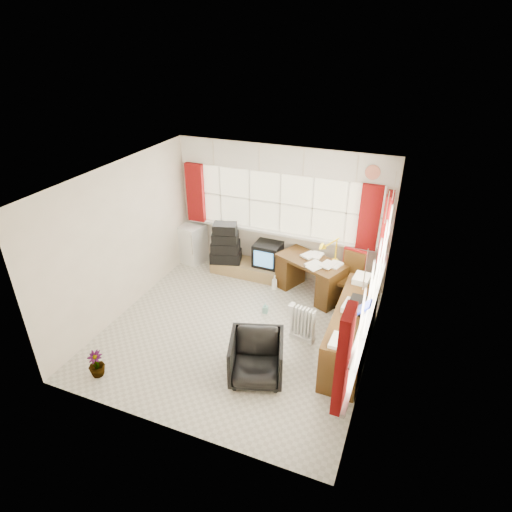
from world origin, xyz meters
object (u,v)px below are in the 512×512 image
Objects in this scene: radiator at (303,326)px; tv_bench at (248,268)px; mini_fridge at (192,243)px; task_chair at (351,276)px; desk at (310,275)px; desk_lamp at (337,244)px; office_chair at (256,358)px; credenza at (351,330)px; crt_tv at (268,254)px.

radiator is 2.16m from tv_bench.
task_chair is at bearing -5.77° from mini_fridge.
desk_lamp reaches higher than desk.
mini_fridge is at bearing 176.39° from desk_lamp.
credenza reaches higher than office_chair.
credenza is (0.58, -1.41, -0.62)m from desk_lamp.
credenza is (0.97, -1.28, 0.00)m from desk.
desk_lamp reaches higher than radiator.
credenza reaches higher than radiator.
desk is 1.30m from radiator.
radiator is 1.13× the size of crt_tv.
desk reaches higher than office_chair.
task_chair is 2.08m from tv_bench.
tv_bench is at bearing 135.89° from radiator.
task_chair is at bearing -23.85° from desk_lamp.
tv_bench is 1.28m from mini_fridge.
task_chair is (0.72, -0.01, 0.14)m from desk.
task_chair is at bearing -1.08° from desk.
desk is at bearing 100.83° from radiator.
desk is 0.75m from desk_lamp.
mini_fridge is at bearing 174.23° from task_chair.
office_chair is at bearing -92.71° from desk.
office_chair is 0.92× the size of mini_fridge.
crt_tv is at bearing 168.87° from task_chair.
crt_tv is (-1.16, 1.57, 0.25)m from radiator.
desk_lamp is 1.92m from tv_bench.
mini_fridge is (-2.95, 0.19, -0.62)m from desk_lamp.
tv_bench is at bearing 169.71° from desk.
desk is at bearing 69.65° from office_chair.
desk_lamp is 0.46× the size of task_chair.
desk_lamp is (0.39, 0.13, 0.62)m from desk.
credenza reaches higher than tv_bench.
mini_fridge is (-3.28, 0.33, -0.14)m from task_chair.
desk_lamp is 0.60m from task_chair.
crt_tv is 0.64× the size of mini_fridge.
radiator is 1.97m from crt_tv.
crt_tv is at bearing 161.44° from desk.
crt_tv is at bearing 126.34° from radiator.
crt_tv is (-0.92, 0.31, 0.09)m from desk.
office_chair is at bearing -72.80° from crt_tv.
mini_fridge is at bearing 179.65° from crt_tv.
office_chair is 1.29× the size of radiator.
desk reaches higher than tv_bench.
radiator is at bearing -110.72° from task_chair.
office_chair is (-0.50, -2.43, -0.68)m from desk_lamp.
task_chair is at bearing 69.28° from radiator.
task_chair is (0.33, -0.15, -0.48)m from desk_lamp.
desk_lamp is 0.33× the size of tv_bench.
radiator is (-0.47, -1.25, -0.30)m from task_chair.
desk is 2.30m from office_chair.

